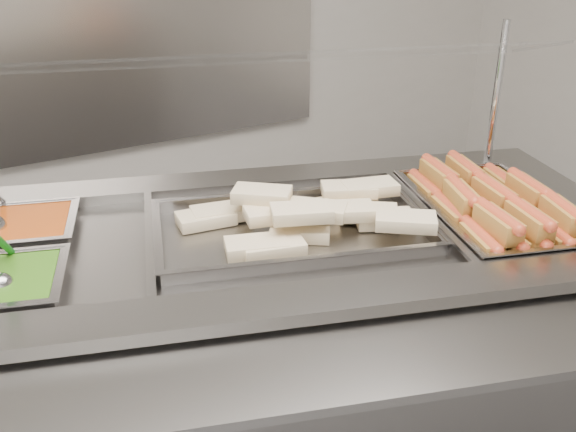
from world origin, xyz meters
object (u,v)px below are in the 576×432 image
steam_counter (271,368)px  pan_hotdogs (491,219)px  serving_spoon (2,277)px  pan_wraps (292,233)px  sneeze_guard (252,65)px

steam_counter → pan_hotdogs: size_ratio=3.25×
serving_spoon → pan_hotdogs: bearing=-11.4°
pan_hotdogs → serving_spoon: size_ratio=3.74×
pan_hotdogs → serving_spoon: (-1.33, 0.27, 0.06)m
steam_counter → serving_spoon: 0.85m
pan_hotdogs → pan_wraps: bearing=161.7°
steam_counter → serving_spoon: bearing=175.4°
pan_wraps → pan_hotdogs: bearing=-18.3°
steam_counter → sneeze_guard: (0.07, 0.23, 0.88)m
pan_hotdogs → pan_wraps: same height
pan_hotdogs → pan_wraps: (-0.58, 0.19, 0.02)m
steam_counter → serving_spoon: size_ratio=12.18×
pan_hotdogs → steam_counter: bearing=161.7°
pan_wraps → serving_spoon: serving_spoon is taller
steam_counter → sneeze_guard: 0.92m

